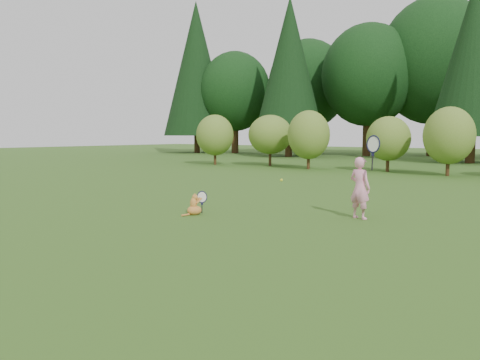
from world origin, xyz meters
The scene contains 6 objects.
ground centered at (0.00, 0.00, 0.00)m, with size 100.00×100.00×0.00m, color #325818.
shrub_row centered at (0.00, 13.00, 1.40)m, with size 28.00×3.00×2.80m, color #5C7825, non-canonical shape.
woodland_backdrop centered at (0.00, 23.00, 7.50)m, with size 48.00×10.00×15.00m, color black, non-canonical shape.
child centered at (2.31, 1.80, 0.62)m, with size 0.68×0.39×1.78m.
cat centered at (-0.53, 0.25, 0.22)m, with size 0.42×0.61×0.59m.
tennis_ball centered at (0.71, 1.55, 0.67)m, with size 0.06×0.06×0.06m.
Camera 1 is at (5.77, -6.65, 1.61)m, focal length 35.00 mm.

